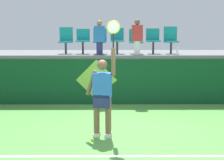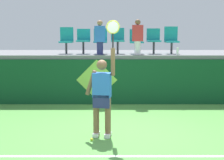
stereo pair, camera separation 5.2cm
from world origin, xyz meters
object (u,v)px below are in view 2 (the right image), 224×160
at_px(tennis_player, 102,94).
at_px(stadium_chair_3, 118,39).
at_px(water_bottle, 178,51).
at_px(spectator_1, 138,36).
at_px(tennis_ball, 92,139).
at_px(stadium_chair_2, 100,40).
at_px(stadium_chair_0, 66,39).
at_px(stadium_chair_4, 136,40).
at_px(spectator_0, 100,37).
at_px(stadium_chair_1, 83,39).
at_px(stadium_chair_6, 171,39).
at_px(stadium_chair_5, 154,39).

bearing_deg(tennis_player, stadium_chair_3, 84.31).
bearing_deg(water_bottle, tennis_player, -124.39).
relative_size(water_bottle, spectator_1, 0.22).
height_order(tennis_ball, spectator_1, spectator_1).
height_order(water_bottle, stadium_chair_3, stadium_chair_3).
height_order(water_bottle, stadium_chair_2, stadium_chair_2).
bearing_deg(spectator_1, stadium_chair_0, 168.41).
height_order(stadium_chair_4, spectator_0, spectator_0).
height_order(tennis_player, stadium_chair_0, tennis_player).
bearing_deg(stadium_chair_0, stadium_chair_1, -1.03).
distance_m(stadium_chair_2, spectator_0, 0.44).
xyz_separation_m(stadium_chair_1, spectator_1, (1.75, -0.46, 0.10)).
bearing_deg(stadium_chair_2, stadium_chair_3, -0.21).
bearing_deg(stadium_chair_1, stadium_chair_2, 0.51).
xyz_separation_m(stadium_chair_4, stadium_chair_6, (1.15, 0.01, 0.04)).
bearing_deg(tennis_player, stadium_chair_4, 75.67).
xyz_separation_m(tennis_player, stadium_chair_5, (1.58, 3.98, 1.05)).
distance_m(stadium_chair_1, spectator_1, 1.82).
bearing_deg(stadium_chair_4, stadium_chair_6, 0.35).
distance_m(tennis_ball, water_bottle, 4.64).
relative_size(stadium_chair_0, stadium_chair_2, 1.06).
height_order(water_bottle, stadium_chair_0, stadium_chair_0).
xyz_separation_m(stadium_chair_0, spectator_1, (2.31, -0.47, 0.10)).
relative_size(stadium_chair_6, spectator_1, 0.80).
bearing_deg(tennis_player, water_bottle, 55.61).
xyz_separation_m(tennis_ball, stadium_chair_6, (2.39, 4.30, 1.98)).
bearing_deg(tennis_player, stadium_chair_0, 107.98).
distance_m(tennis_ball, stadium_chair_3, 4.76).
bearing_deg(tennis_player, tennis_ball, -125.44).
distance_m(stadium_chair_6, spectator_1, 1.25).
relative_size(water_bottle, stadium_chair_5, 0.29).
xyz_separation_m(stadium_chair_1, spectator_0, (0.56, -0.43, 0.08)).
height_order(tennis_player, spectator_0, spectator_0).
bearing_deg(tennis_ball, stadium_chair_1, 96.89).
distance_m(tennis_ball, stadium_chair_6, 5.30).
bearing_deg(stadium_chair_4, stadium_chair_0, 179.86).
bearing_deg(stadium_chair_3, tennis_player, -95.69).
xyz_separation_m(stadium_chair_0, stadium_chair_5, (2.88, -0.01, 0.00)).
bearing_deg(stadium_chair_3, stadium_chair_2, 179.79).
bearing_deg(water_bottle, tennis_ball, -124.48).
height_order(water_bottle, stadium_chair_5, stadium_chair_5).
height_order(stadium_chair_2, stadium_chair_4, stadium_chair_2).
height_order(tennis_ball, stadium_chair_2, stadium_chair_2).
height_order(stadium_chair_2, stadium_chair_3, stadium_chair_3).
xyz_separation_m(stadium_chair_6, spectator_0, (-2.34, -0.44, 0.07)).
relative_size(tennis_ball, spectator_0, 0.06).
xyz_separation_m(tennis_ball, stadium_chair_2, (0.04, 4.29, 1.96)).
xyz_separation_m(stadium_chair_2, spectator_0, (-0.00, -0.43, 0.10)).
height_order(stadium_chair_4, stadium_chair_6, stadium_chair_6).
relative_size(tennis_ball, stadium_chair_2, 0.08).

